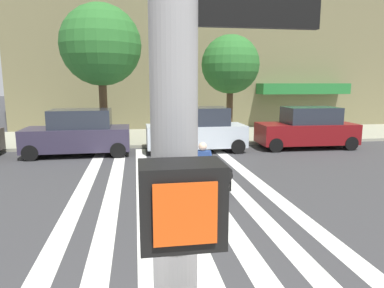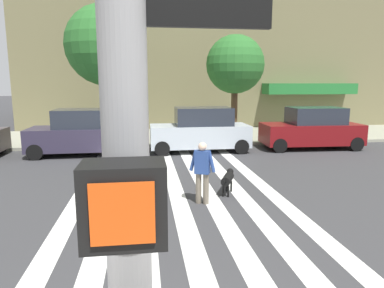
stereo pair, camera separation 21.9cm
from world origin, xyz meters
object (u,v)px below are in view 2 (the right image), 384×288
Objects in this scene: parked_car_third_in_line at (201,131)px; street_tree_nearest at (106,46)px; parked_car_behind_first at (83,133)px; dog_on_leash at (228,178)px; parked_car_fourth_in_line at (312,129)px; street_tree_middle at (235,65)px; pedestrian_dog_walker at (202,169)px.

street_tree_nearest is at bearing 154.30° from parked_car_third_in_line.
dog_on_leash is (5.03, -6.28, -0.52)m from parked_car_behind_first.
street_tree_middle is at bearing 136.02° from parked_car_fourth_in_line.
street_tree_middle reaches higher than parked_car_third_in_line.
street_tree_nearest reaches higher than street_tree_middle.
dog_on_leash is (-5.66, -6.28, -0.51)m from parked_car_fourth_in_line.
parked_car_third_in_line is at bearing 87.96° from dog_on_leash.
pedestrian_dog_walker is at bearing -139.77° from dog_on_leash.
parked_car_fourth_in_line is 2.87× the size of pedestrian_dog_walker.
dog_on_leash is at bearing -132.02° from parked_car_fourth_in_line.
street_tree_nearest is 10.43m from pedestrian_dog_walker.
dog_on_leash is at bearing -51.32° from parked_car_behind_first.
street_tree_nearest is at bearing 65.91° from parked_car_behind_first.
pedestrian_dog_walker reaches higher than dog_on_leash.
parked_car_fourth_in_line is 5.31m from street_tree_middle.
parked_car_behind_first is 4.54m from street_tree_nearest.
street_tree_nearest is (0.93, 2.08, 3.93)m from parked_car_behind_first.
parked_car_fourth_in_line is at bearing -43.98° from street_tree_middle.
parked_car_third_in_line is at bearing 81.17° from pedestrian_dog_walker.
street_tree_middle is at bearing 51.75° from parked_car_third_in_line.
street_tree_nearest reaches higher than parked_car_behind_first.
street_tree_middle is 5.11× the size of dog_on_leash.
parked_car_third_in_line reaches higher than pedestrian_dog_walker.
street_tree_middle is at bearing 74.48° from dog_on_leash.
pedestrian_dog_walker is 1.51× the size of dog_on_leash.
dog_on_leash is (4.10, -8.36, -4.45)m from street_tree_nearest.
street_tree_middle is 10.27m from dog_on_leash.
pedestrian_dog_walker is (-3.44, -9.99, -3.16)m from street_tree_middle.
street_tree_nearest is at bearing 167.95° from parked_car_fourth_in_line.
parked_car_third_in_line reaches higher than dog_on_leash.
parked_car_third_in_line is 6.19m from street_tree_nearest.
parked_car_fourth_in_line is 4.34× the size of dog_on_leash.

